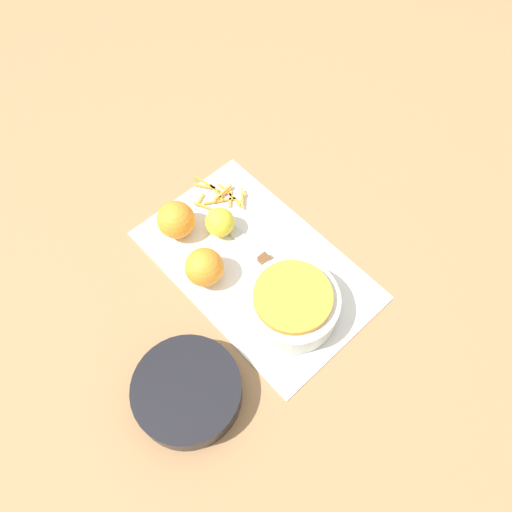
{
  "coord_description": "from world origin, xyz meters",
  "views": [
    {
      "loc": [
        -0.35,
        0.32,
        0.88
      ],
      "look_at": [
        0.0,
        0.0,
        0.04
      ],
      "focal_mm": 35.0,
      "sensor_mm": 36.0,
      "label": 1
    }
  ],
  "objects_px": {
    "bowl_speckled": "(292,303)",
    "bowl_dark": "(187,391)",
    "lemon": "(218,223)",
    "orange_right": "(204,267)",
    "orange_left": "(176,220)",
    "knife": "(267,262)"
  },
  "relations": [
    {
      "from": "orange_right",
      "to": "orange_left",
      "type": "bearing_deg",
      "value": -12.84
    },
    {
      "from": "bowl_dark",
      "to": "lemon",
      "type": "distance_m",
      "value": 0.34
    },
    {
      "from": "bowl_speckled",
      "to": "knife",
      "type": "distance_m",
      "value": 0.11
    },
    {
      "from": "bowl_speckled",
      "to": "orange_right",
      "type": "distance_m",
      "value": 0.18
    },
    {
      "from": "bowl_dark",
      "to": "orange_right",
      "type": "height_order",
      "value": "orange_right"
    },
    {
      "from": "lemon",
      "to": "orange_right",
      "type": "bearing_deg",
      "value": 125.19
    },
    {
      "from": "bowl_speckled",
      "to": "bowl_dark",
      "type": "relative_size",
      "value": 0.94
    },
    {
      "from": "bowl_speckled",
      "to": "lemon",
      "type": "bearing_deg",
      "value": -4.12
    },
    {
      "from": "bowl_speckled",
      "to": "orange_right",
      "type": "height_order",
      "value": "orange_right"
    },
    {
      "from": "bowl_dark",
      "to": "lemon",
      "type": "height_order",
      "value": "lemon"
    },
    {
      "from": "orange_left",
      "to": "orange_right",
      "type": "bearing_deg",
      "value": 167.16
    },
    {
      "from": "orange_left",
      "to": "bowl_speckled",
      "type": "bearing_deg",
      "value": -171.39
    },
    {
      "from": "bowl_dark",
      "to": "orange_left",
      "type": "height_order",
      "value": "orange_left"
    },
    {
      "from": "bowl_speckled",
      "to": "lemon",
      "type": "xyz_separation_m",
      "value": [
        0.23,
        -0.02,
        -0.0
      ]
    },
    {
      "from": "knife",
      "to": "orange_right",
      "type": "xyz_separation_m",
      "value": [
        0.06,
        0.11,
        0.03
      ]
    },
    {
      "from": "bowl_speckled",
      "to": "bowl_dark",
      "type": "xyz_separation_m",
      "value": [
        0.01,
        0.24,
        -0.01
      ]
    },
    {
      "from": "bowl_dark",
      "to": "orange_right",
      "type": "distance_m",
      "value": 0.23
    },
    {
      "from": "bowl_dark",
      "to": "knife",
      "type": "bearing_deg",
      "value": -70.98
    },
    {
      "from": "bowl_speckled",
      "to": "bowl_dark",
      "type": "bearing_deg",
      "value": 87.85
    },
    {
      "from": "knife",
      "to": "lemon",
      "type": "xyz_separation_m",
      "value": [
        0.12,
        0.02,
        0.02
      ]
    },
    {
      "from": "bowl_speckled",
      "to": "bowl_dark",
      "type": "distance_m",
      "value": 0.24
    },
    {
      "from": "bowl_dark",
      "to": "orange_left",
      "type": "bearing_deg",
      "value": -35.5
    }
  ]
}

